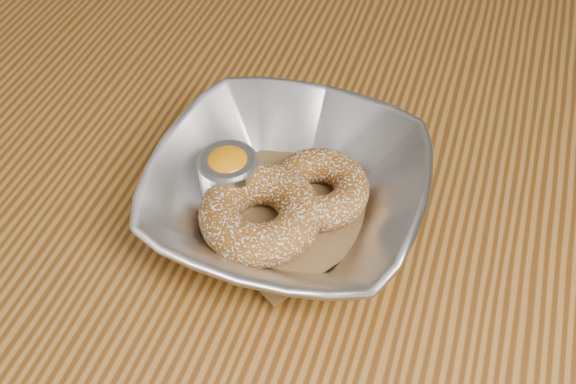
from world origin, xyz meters
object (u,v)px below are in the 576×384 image
(donut_back, at_px, (319,189))
(ramekin, at_px, (229,175))
(table, at_px, (278,217))
(serving_bowl, at_px, (288,193))
(donut_front, at_px, (260,214))

(donut_back, bearing_deg, ramekin, -167.47)
(table, relative_size, donut_back, 13.56)
(table, bearing_deg, serving_bowl, -63.42)
(serving_bowl, bearing_deg, donut_back, 34.76)
(table, height_order, donut_front, donut_front)
(table, distance_m, ramekin, 0.15)
(serving_bowl, xyz_separation_m, ramekin, (-0.05, -0.00, 0.01))
(serving_bowl, distance_m, ramekin, 0.05)
(serving_bowl, bearing_deg, ramekin, -178.85)
(serving_bowl, relative_size, ramekin, 4.46)
(serving_bowl, xyz_separation_m, donut_back, (0.02, 0.02, -0.00))
(table, xyz_separation_m, donut_back, (0.06, -0.05, 0.12))
(table, relative_size, donut_front, 11.51)
(serving_bowl, bearing_deg, table, 116.58)
(table, xyz_separation_m, ramekin, (-0.02, -0.07, 0.13))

